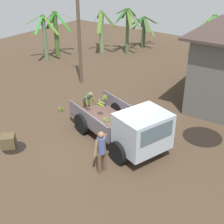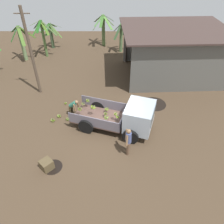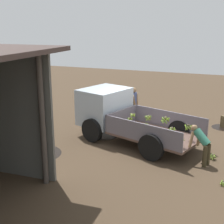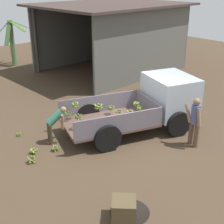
{
  "view_description": "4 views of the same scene",
  "coord_description": "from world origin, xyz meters",
  "px_view_note": "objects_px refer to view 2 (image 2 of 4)",
  "views": [
    {
      "loc": [
        6.55,
        -9.08,
        7.31
      ],
      "look_at": [
        0.02,
        -0.18,
        1.46
      ],
      "focal_mm": 50.0,
      "sensor_mm": 36.0,
      "label": 1
    },
    {
      "loc": [
        0.0,
        -9.79,
        9.0
      ],
      "look_at": [
        0.0,
        0.21,
        1.1
      ],
      "focal_mm": 35.0,
      "sensor_mm": 36.0,
      "label": 2
    },
    {
      "loc": [
        -3.2,
        10.92,
        4.39
      ],
      "look_at": [
        0.84,
        0.66,
        1.25
      ],
      "focal_mm": 50.0,
      "sensor_mm": 36.0,
      "label": 3
    },
    {
      "loc": [
        -7.17,
        -7.05,
        5.17
      ],
      "look_at": [
        -0.87,
        0.2,
        1.0
      ],
      "focal_mm": 50.0,
      "sensor_mm": 36.0,
      "label": 4
    }
  ],
  "objects_px": {
    "person_worker_loading": "(73,106)",
    "banana_bunch_on_ground_0": "(66,103)",
    "utility_pole": "(31,53)",
    "wooden_crate_0": "(47,165)",
    "cargo_truck": "(130,117)",
    "person_foreground_visitor": "(128,140)",
    "banana_bunch_on_ground_1": "(59,116)",
    "banana_bunch_on_ground_3": "(67,119)",
    "banana_bunch_on_ground_2": "(53,120)"
  },
  "relations": [
    {
      "from": "person_worker_loading",
      "to": "banana_bunch_on_ground_2",
      "type": "xyz_separation_m",
      "value": [
        -1.25,
        -0.63,
        -0.6
      ]
    },
    {
      "from": "cargo_truck",
      "to": "person_foreground_visitor",
      "type": "bearing_deg",
      "value": -78.9
    },
    {
      "from": "banana_bunch_on_ground_3",
      "to": "utility_pole",
      "type": "bearing_deg",
      "value": 128.02
    },
    {
      "from": "utility_pole",
      "to": "person_worker_loading",
      "type": "bearing_deg",
      "value": -43.7
    },
    {
      "from": "person_foreground_visitor",
      "to": "banana_bunch_on_ground_1",
      "type": "distance_m",
      "value": 5.26
    },
    {
      "from": "person_worker_loading",
      "to": "banana_bunch_on_ground_1",
      "type": "distance_m",
      "value": 1.15
    },
    {
      "from": "cargo_truck",
      "to": "utility_pole",
      "type": "xyz_separation_m",
      "value": [
        -6.44,
        4.18,
        2.06
      ]
    },
    {
      "from": "cargo_truck",
      "to": "wooden_crate_0",
      "type": "bearing_deg",
      "value": -128.68
    },
    {
      "from": "utility_pole",
      "to": "banana_bunch_on_ground_3",
      "type": "xyz_separation_m",
      "value": [
        2.57,
        -3.29,
        -2.95
      ]
    },
    {
      "from": "cargo_truck",
      "to": "banana_bunch_on_ground_1",
      "type": "relative_size",
      "value": 20.41
    },
    {
      "from": "banana_bunch_on_ground_0",
      "to": "banana_bunch_on_ground_1",
      "type": "distance_m",
      "value": 1.44
    },
    {
      "from": "cargo_truck",
      "to": "wooden_crate_0",
      "type": "height_order",
      "value": "cargo_truck"
    },
    {
      "from": "banana_bunch_on_ground_1",
      "to": "banana_bunch_on_ground_3",
      "type": "relative_size",
      "value": 1.0
    },
    {
      "from": "banana_bunch_on_ground_0",
      "to": "banana_bunch_on_ground_3",
      "type": "distance_m",
      "value": 1.79
    },
    {
      "from": "person_worker_loading",
      "to": "banana_bunch_on_ground_0",
      "type": "height_order",
      "value": "person_worker_loading"
    },
    {
      "from": "cargo_truck",
      "to": "banana_bunch_on_ground_0",
      "type": "distance_m",
      "value": 5.11
    },
    {
      "from": "cargo_truck",
      "to": "person_worker_loading",
      "type": "bearing_deg",
      "value": 176.61
    },
    {
      "from": "person_foreground_visitor",
      "to": "person_worker_loading",
      "type": "height_order",
      "value": "person_foreground_visitor"
    },
    {
      "from": "cargo_truck",
      "to": "banana_bunch_on_ground_3",
      "type": "distance_m",
      "value": 4.06
    },
    {
      "from": "banana_bunch_on_ground_3",
      "to": "banana_bunch_on_ground_0",
      "type": "bearing_deg",
      "value": 103.53
    },
    {
      "from": "banana_bunch_on_ground_0",
      "to": "banana_bunch_on_ground_2",
      "type": "height_order",
      "value": "banana_bunch_on_ground_2"
    },
    {
      "from": "utility_pole",
      "to": "wooden_crate_0",
      "type": "distance_m",
      "value": 7.83
    },
    {
      "from": "person_foreground_visitor",
      "to": "banana_bunch_on_ground_2",
      "type": "xyz_separation_m",
      "value": [
        -4.55,
        2.55,
        -0.8
      ]
    },
    {
      "from": "banana_bunch_on_ground_1",
      "to": "cargo_truck",
      "type": "bearing_deg",
      "value": -15.0
    },
    {
      "from": "utility_pole",
      "to": "cargo_truck",
      "type": "bearing_deg",
      "value": -32.96
    },
    {
      "from": "person_worker_loading",
      "to": "banana_bunch_on_ground_0",
      "type": "bearing_deg",
      "value": 144.9
    },
    {
      "from": "banana_bunch_on_ground_0",
      "to": "banana_bunch_on_ground_1",
      "type": "relative_size",
      "value": 0.7
    },
    {
      "from": "utility_pole",
      "to": "person_worker_loading",
      "type": "relative_size",
      "value": 4.77
    },
    {
      "from": "person_worker_loading",
      "to": "wooden_crate_0",
      "type": "height_order",
      "value": "person_worker_loading"
    },
    {
      "from": "utility_pole",
      "to": "banana_bunch_on_ground_3",
      "type": "distance_m",
      "value": 5.11
    },
    {
      "from": "cargo_truck",
      "to": "wooden_crate_0",
      "type": "xyz_separation_m",
      "value": [
        -4.29,
        -2.81,
        -0.74
      ]
    },
    {
      "from": "utility_pole",
      "to": "banana_bunch_on_ground_3",
      "type": "height_order",
      "value": "utility_pole"
    },
    {
      "from": "utility_pole",
      "to": "person_foreground_visitor",
      "type": "bearing_deg",
      "value": -43.83
    },
    {
      "from": "utility_pole",
      "to": "person_worker_loading",
      "type": "xyz_separation_m",
      "value": [
        2.92,
        -2.79,
        -2.32
      ]
    },
    {
      "from": "person_foreground_visitor",
      "to": "banana_bunch_on_ground_1",
      "type": "height_order",
      "value": "person_foreground_visitor"
    },
    {
      "from": "person_worker_loading",
      "to": "banana_bunch_on_ground_0",
      "type": "distance_m",
      "value": 1.6
    },
    {
      "from": "person_foreground_visitor",
      "to": "cargo_truck",
      "type": "bearing_deg",
      "value": -88.37
    },
    {
      "from": "person_foreground_visitor",
      "to": "banana_bunch_on_ground_3",
      "type": "distance_m",
      "value": 4.59
    },
    {
      "from": "person_foreground_visitor",
      "to": "banana_bunch_on_ground_2",
      "type": "height_order",
      "value": "person_foreground_visitor"
    },
    {
      "from": "utility_pole",
      "to": "banana_bunch_on_ground_0",
      "type": "relative_size",
      "value": 34.44
    },
    {
      "from": "utility_pole",
      "to": "wooden_crate_0",
      "type": "xyz_separation_m",
      "value": [
        2.15,
        -6.99,
        -2.8
      ]
    },
    {
      "from": "banana_bunch_on_ground_1",
      "to": "banana_bunch_on_ground_2",
      "type": "distance_m",
      "value": 0.54
    },
    {
      "from": "person_worker_loading",
      "to": "wooden_crate_0",
      "type": "relative_size",
      "value": 2.28
    },
    {
      "from": "utility_pole",
      "to": "wooden_crate_0",
      "type": "bearing_deg",
      "value": -72.91
    },
    {
      "from": "banana_bunch_on_ground_0",
      "to": "banana_bunch_on_ground_1",
      "type": "height_order",
      "value": "banana_bunch_on_ground_1"
    },
    {
      "from": "banana_bunch_on_ground_1",
      "to": "person_foreground_visitor",
      "type": "bearing_deg",
      "value": -35.15
    },
    {
      "from": "cargo_truck",
      "to": "utility_pole",
      "type": "distance_m",
      "value": 7.94
    },
    {
      "from": "person_foreground_visitor",
      "to": "person_worker_loading",
      "type": "relative_size",
      "value": 1.33
    },
    {
      "from": "banana_bunch_on_ground_2",
      "to": "banana_bunch_on_ground_3",
      "type": "distance_m",
      "value": 0.92
    },
    {
      "from": "person_foreground_visitor",
      "to": "banana_bunch_on_ground_2",
      "type": "relative_size",
      "value": 6.06
    }
  ]
}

